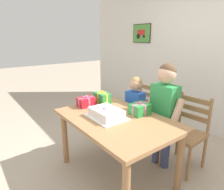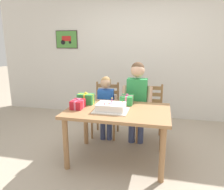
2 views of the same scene
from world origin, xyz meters
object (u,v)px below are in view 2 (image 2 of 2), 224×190
gift_box_corner_small (78,104)px  gift_box_red_large (86,99)px  dining_table (118,117)px  chair_left (106,109)px  birthday_cake (111,107)px  gift_box_beside_cake (127,100)px  child_younger (106,102)px  child_older (137,95)px  chair_right (150,112)px

gift_box_corner_small → gift_box_red_large: bearing=81.9°
dining_table → gift_box_red_large: size_ratio=5.91×
gift_box_corner_small → chair_left: 0.95m
birthday_cake → gift_box_beside_cake: size_ratio=2.01×
gift_box_beside_cake → child_younger: size_ratio=0.20×
child_older → gift_box_red_large: bearing=-148.1°
dining_table → gift_box_red_large: 0.56m
gift_box_beside_cake → child_older: child_older is taller
chair_left → chair_right: same height
dining_table → gift_box_corner_small: bearing=-172.7°
gift_box_red_large → child_younger: child_younger is taller
chair_left → gift_box_beside_cake: bearing=-48.9°
gift_box_red_large → child_older: size_ratio=0.17×
chair_right → gift_box_red_large: bearing=-143.9°
dining_table → birthday_cake: (-0.08, -0.08, 0.15)m
dining_table → gift_box_beside_cake: bearing=75.4°
chair_left → child_younger: child_younger is taller
birthday_cake → chair_right: bearing=63.0°
dining_table → chair_left: 0.91m
chair_right → child_younger: size_ratio=0.85×
dining_table → child_younger: (-0.32, 0.59, 0.02)m
gift_box_red_large → child_older: child_older is taller
chair_right → child_older: child_older is taller
gift_box_red_large → birthday_cake: bearing=-29.1°
gift_box_beside_cake → child_older: bearing=70.3°
gift_box_corner_small → dining_table: bearing=7.3°
chair_left → child_older: 0.69m
dining_table → child_older: child_older is taller
gift_box_beside_cake → gift_box_corner_small: 0.71m
gift_box_corner_small → chair_left: bearing=79.7°
chair_right → gift_box_beside_cake: bearing=-120.3°
gift_box_beside_cake → chair_right: size_ratio=0.24×
child_younger → dining_table: bearing=-61.3°
birthday_cake → gift_box_red_large: size_ratio=1.91×
gift_box_corner_small → child_older: size_ratio=0.17×
gift_box_beside_cake → chair_left: 0.77m
gift_box_red_large → gift_box_corner_small: (-0.03, -0.23, -0.02)m
child_younger → child_older: bearing=-0.1°
dining_table → gift_box_beside_cake: 0.33m
chair_right → chair_left: bearing=180.0°
dining_table → gift_box_beside_cake: (0.07, 0.28, 0.16)m
chair_left → gift_box_corner_small: bearing=-100.3°
gift_box_beside_cake → gift_box_corner_small: size_ratio=1.01×
birthday_cake → gift_box_corner_small: bearing=178.2°
gift_box_beside_cake → child_younger: bearing=142.4°
dining_table → gift_box_red_large: bearing=162.8°
gift_box_beside_cake → chair_left: chair_left is taller
gift_box_beside_cake → chair_right: 0.69m
gift_box_red_large → chair_left: bearing=79.0°
birthday_cake → gift_box_beside_cake: birthday_cake is taller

